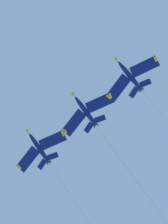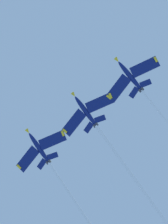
% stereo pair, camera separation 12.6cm
% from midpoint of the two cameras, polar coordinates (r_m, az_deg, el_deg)
% --- Properties ---
extents(jet_inner_left, '(46.83, 32.92, 22.14)m').
position_cam_midpoint_polar(jet_inner_left, '(112.90, 10.34, 2.10)').
color(jet_inner_left, navy).
extents(jet_centre, '(49.03, 33.19, 24.22)m').
position_cam_midpoint_polar(jet_centre, '(112.98, 4.83, -6.04)').
color(jet_centre, navy).
extents(jet_inner_right, '(49.35, 32.98, 22.32)m').
position_cam_midpoint_polar(jet_inner_right, '(117.99, -3.83, -10.60)').
color(jet_inner_right, navy).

